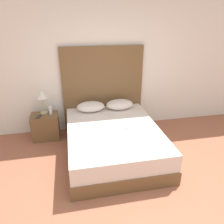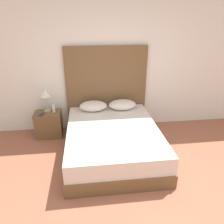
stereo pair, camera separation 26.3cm
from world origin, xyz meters
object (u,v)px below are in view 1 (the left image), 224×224
(bed, at_px, (113,141))
(table_lamp, at_px, (42,96))
(nightstand, at_px, (46,126))
(phone_on_nightstand, at_px, (38,117))
(phone_on_bed, at_px, (127,126))

(bed, height_order, table_lamp, table_lamp)
(nightstand, relative_size, table_lamp, 1.14)
(nightstand, bearing_deg, table_lamp, 90.79)
(nightstand, height_order, phone_on_nightstand, phone_on_nightstand)
(phone_on_bed, xyz_separation_m, table_lamp, (-1.44, 0.85, 0.36))
(phone_on_bed, xyz_separation_m, phone_on_nightstand, (-1.54, 0.69, 0.01))
(bed, distance_m, phone_on_nightstand, 1.49)
(bed, xyz_separation_m, table_lamp, (-1.20, 0.84, 0.63))
(phone_on_bed, relative_size, nightstand, 0.32)
(phone_on_nightstand, bearing_deg, table_lamp, 59.27)
(bed, relative_size, table_lamp, 4.43)
(table_lamp, xyz_separation_m, phone_on_nightstand, (-0.09, -0.16, -0.35))
(bed, distance_m, phone_on_bed, 0.35)
(phone_on_nightstand, bearing_deg, bed, -27.72)
(bed, height_order, phone_on_bed, phone_on_bed)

